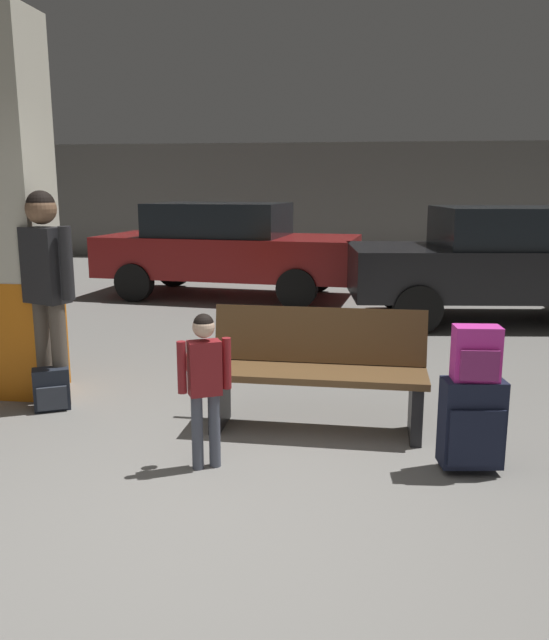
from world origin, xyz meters
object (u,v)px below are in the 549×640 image
(backpack_dark_floor, at_px, (52,390))
(adult, at_px, (46,275))
(backpack_bright, at_px, (476,354))
(suitcase, at_px, (472,424))
(parked_car_far, at_px, (226,247))
(child, at_px, (204,374))
(parked_car_near, at_px, (509,261))
(structural_pillar, at_px, (12,211))
(bench, at_px, (317,371))

(backpack_dark_floor, bearing_deg, adult, 109.57)
(backpack_bright, relative_size, backpack_dark_floor, 1.00)
(suitcase, relative_size, parked_car_far, 0.14)
(child, height_order, parked_car_near, parked_car_near)
(child, xyz_separation_m, parked_car_near, (2.93, 5.05, 0.18))
(structural_pillar, distance_m, suitcase, 4.01)
(structural_pillar, relative_size, bench, 1.96)
(structural_pillar, xyz_separation_m, child, (1.95, -1.34, -0.95))
(bench, distance_m, parked_car_near, 4.85)
(child, relative_size, adult, 0.58)
(adult, bearing_deg, bench, -7.16)
(backpack_dark_floor, xyz_separation_m, parked_car_near, (4.42, 4.14, 0.64))
(backpack_bright, height_order, parked_car_far, parked_car_far)
(bench, relative_size, backpack_dark_floor, 4.74)
(adult, bearing_deg, backpack_bright, -15.71)
(bench, distance_m, adult, 2.31)
(suitcase, relative_size, child, 0.60)
(backpack_bright, xyz_separation_m, parked_car_far, (-2.85, 6.30, 0.03))
(backpack_dark_floor, distance_m, parked_car_near, 6.09)
(structural_pillar, height_order, adult, structural_pillar)
(structural_pillar, xyz_separation_m, adult, (0.40, -0.28, -0.49))
(structural_pillar, distance_m, backpack_bright, 3.89)
(child, bearing_deg, bench, 50.03)
(parked_car_far, height_order, parked_car_near, same)
(bench, relative_size, parked_car_near, 0.38)
(child, distance_m, parked_car_far, 6.56)
(backpack_bright, xyz_separation_m, backpack_dark_floor, (-3.17, 0.76, -0.60))
(suitcase, height_order, parked_car_far, parked_car_far)
(bench, xyz_separation_m, parked_car_near, (2.27, 4.27, 0.36))
(adult, relative_size, backpack_dark_floor, 5.14)
(structural_pillar, bearing_deg, backpack_bright, -18.08)
(suitcase, height_order, adult, adult)
(parked_car_near, bearing_deg, backpack_dark_floor, -136.90)
(parked_car_far, bearing_deg, suitcase, -65.67)
(adult, height_order, parked_car_far, adult)
(backpack_bright, bearing_deg, adult, 164.29)
(bench, height_order, child, child)
(suitcase, bearing_deg, backpack_bright, -129.80)
(child, height_order, parked_car_far, parked_car_far)
(suitcase, bearing_deg, adult, 164.30)
(parked_car_far, bearing_deg, structural_pillar, -98.56)
(backpack_bright, distance_m, parked_car_far, 6.91)
(child, distance_m, parked_car_near, 5.85)
(bench, bearing_deg, backpack_bright, -31.73)
(structural_pillar, height_order, parked_car_far, structural_pillar)
(suitcase, relative_size, parked_car_near, 0.14)
(bench, xyz_separation_m, child, (-0.66, -0.78, 0.18))
(backpack_bright, bearing_deg, structural_pillar, 161.92)
(child, height_order, adult, adult)
(bench, distance_m, backpack_dark_floor, 2.17)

